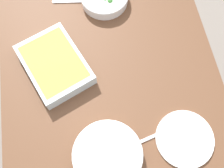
% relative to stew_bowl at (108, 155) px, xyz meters
% --- Properties ---
extents(ground_plane, '(6.00, 6.00, 0.00)m').
position_rel_stew_bowl_xyz_m(ground_plane, '(-0.28, 0.07, -0.77)').
color(ground_plane, slate).
extents(dining_table, '(1.20, 0.90, 0.74)m').
position_rel_stew_bowl_xyz_m(dining_table, '(-0.28, 0.07, -0.12)').
color(dining_table, brown).
rests_on(dining_table, ground_plane).
extents(stew_bowl, '(0.25, 0.25, 0.06)m').
position_rel_stew_bowl_xyz_m(stew_bowl, '(0.00, 0.00, 0.00)').
color(stew_bowl, white).
rests_on(stew_bowl, dining_table).
extents(baking_dish, '(0.36, 0.32, 0.06)m').
position_rel_stew_bowl_xyz_m(baking_dish, '(-0.39, -0.15, 0.00)').
color(baking_dish, silver).
rests_on(baking_dish, dining_table).
extents(side_plate, '(0.22, 0.22, 0.01)m').
position_rel_stew_bowl_xyz_m(side_plate, '(-0.01, 0.30, -0.03)').
color(side_plate, white).
rests_on(side_plate, dining_table).
extents(spoon_by_stew, '(0.06, 0.17, 0.01)m').
position_rel_stew_bowl_xyz_m(spoon_by_stew, '(-0.03, 0.12, -0.03)').
color(spoon_by_stew, silver).
rests_on(spoon_by_stew, dining_table).
extents(spoon_by_broccoli, '(0.04, 0.18, 0.01)m').
position_rel_stew_bowl_xyz_m(spoon_by_broccoli, '(-0.71, -0.02, -0.03)').
color(spoon_by_broccoli, silver).
rests_on(spoon_by_broccoli, dining_table).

